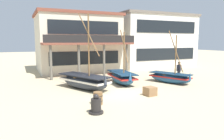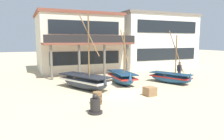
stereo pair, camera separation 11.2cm
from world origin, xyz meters
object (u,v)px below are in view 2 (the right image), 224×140
at_px(fishing_boat_centre_large, 84,81).
at_px(harbor_building_annex, 155,41).
at_px(fishing_boat_near_left, 122,77).
at_px(harbor_building_main, 78,43).
at_px(fisherman_by_hull, 179,72).
at_px(fishing_boat_far_right, 170,77).
at_px(cargo_crate, 150,91).
at_px(capstan_winch, 95,106).
at_px(wooden_barrel, 97,98).

xyz_separation_m(fishing_boat_centre_large, harbor_building_annex, (12.88, 9.68, 2.95)).
bearing_deg(fishing_boat_near_left, harbor_building_main, 97.06).
height_order(fisherman_by_hull, harbor_building_main, harbor_building_main).
bearing_deg(fishing_boat_far_right, fisherman_by_hull, 17.73).
bearing_deg(fishing_boat_centre_large, cargo_crate, -46.76).
bearing_deg(fisherman_by_hull, fishing_boat_near_left, 170.60).
distance_m(fishing_boat_near_left, fishing_boat_centre_large, 3.37).
relative_size(cargo_crate, harbor_building_main, 0.07).
bearing_deg(fishing_boat_far_right, harbor_building_main, 115.21).
bearing_deg(capstan_winch, fishing_boat_centre_large, 79.49).
distance_m(capstan_winch, cargo_crate, 4.66).
xyz_separation_m(fishing_boat_centre_large, fishing_boat_far_right, (7.24, -0.74, -0.11)).
distance_m(wooden_barrel, cargo_crate, 3.75).
height_order(fisherman_by_hull, harbor_building_annex, harbor_building_annex).
bearing_deg(wooden_barrel, harbor_building_main, 79.72).
height_order(fishing_boat_near_left, cargo_crate, fishing_boat_near_left).
distance_m(fishing_boat_centre_large, harbor_building_main, 10.64).
height_order(cargo_crate, harbor_building_annex, harbor_building_annex).
bearing_deg(wooden_barrel, fishing_boat_centre_large, 84.32).
bearing_deg(capstan_winch, fishing_boat_near_left, 53.48).
xyz_separation_m(cargo_crate, harbor_building_main, (-1.18, 13.61, 3.02)).
bearing_deg(wooden_barrel, cargo_crate, 6.37).
distance_m(fishing_boat_far_right, capstan_winch, 9.40).
height_order(fishing_boat_near_left, fisherman_by_hull, fishing_boat_near_left).
xyz_separation_m(fishing_boat_centre_large, cargo_crate, (3.33, -3.54, -0.30)).
bearing_deg(fishing_boat_near_left, fishing_boat_centre_large, -171.13).
bearing_deg(capstan_winch, harbor_building_main, 78.48).
xyz_separation_m(fishing_boat_centre_large, harbor_building_main, (2.15, 10.06, 2.72)).
bearing_deg(capstan_winch, wooden_barrel, 66.34).
height_order(fishing_boat_centre_large, fishing_boat_far_right, fishing_boat_centre_large).
distance_m(fishing_boat_far_right, fisherman_by_hull, 1.38).
height_order(fisherman_by_hull, cargo_crate, fisherman_by_hull).
relative_size(fishing_boat_far_right, capstan_winch, 4.51).
bearing_deg(fishing_boat_near_left, fishing_boat_far_right, -17.94).
distance_m(fishing_boat_centre_large, capstan_winch, 5.40).
bearing_deg(cargo_crate, fishing_boat_centre_large, 133.24).
distance_m(fishing_boat_near_left, fisherman_by_hull, 5.26).
bearing_deg(fisherman_by_hull, harbor_building_annex, 66.43).
bearing_deg(cargo_crate, fisherman_by_hull, 31.76).
height_order(fishing_boat_far_right, fisherman_by_hull, fishing_boat_far_right).
xyz_separation_m(cargo_crate, harbor_building_annex, (9.55, 13.22, 3.26)).
xyz_separation_m(fishing_boat_centre_large, wooden_barrel, (-0.39, -3.96, -0.24)).
height_order(fishing_boat_centre_large, fisherman_by_hull, fishing_boat_centre_large).
bearing_deg(fishing_boat_far_right, fishing_boat_centre_large, 174.12).
height_order(capstan_winch, harbor_building_annex, harbor_building_annex).
bearing_deg(fishing_boat_centre_large, capstan_winch, -100.51).
relative_size(harbor_building_main, harbor_building_annex, 0.86).
height_order(fishing_boat_near_left, fishing_boat_centre_large, fishing_boat_centre_large).
relative_size(fishing_boat_far_right, fisherman_by_hull, 2.58).
distance_m(fishing_boat_near_left, fishing_boat_far_right, 4.11).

